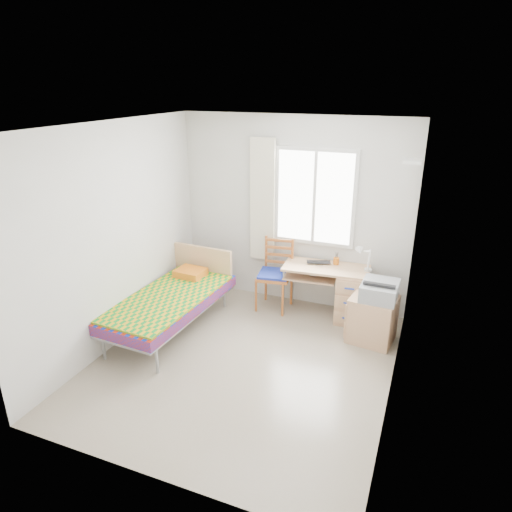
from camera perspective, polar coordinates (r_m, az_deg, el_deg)
The scene contains 17 objects.
floor at distance 5.32m, azimuth -1.58°, elevation -13.14°, with size 3.50×3.50×0.00m, color #BCAD93.
ceiling at distance 4.42m, azimuth -1.93°, elevation 15.98°, with size 3.50×3.50×0.00m, color white.
wall_back at distance 6.28m, azimuth 4.64°, elevation 5.37°, with size 3.20×3.20×0.00m, color silver.
wall_left at distance 5.52m, azimuth -17.19°, elevation 2.25°, with size 3.50×3.50×0.00m, color silver.
wall_right at distance 4.38m, azimuth 17.89°, elevation -2.75°, with size 3.50×3.50×0.00m, color silver.
window at distance 6.12m, azimuth 7.35°, elevation 7.27°, with size 1.10×0.04×1.30m.
curtain at distance 6.31m, azimuth 0.82°, elevation 6.93°, with size 0.35×0.05×1.70m, color #F1E4C7.
floating_shelf at distance 5.50m, azimuth 19.02°, elevation 11.16°, with size 0.20×0.32×0.03m, color white.
bed at distance 5.89m, azimuth -10.48°, elevation -5.36°, with size 1.00×1.96×0.83m.
desk at distance 6.15m, azimuth 11.28°, elevation -4.46°, with size 1.16×0.60×0.70m.
chair at distance 6.28m, azimuth 2.51°, elevation -1.76°, with size 0.49×0.49×0.99m.
cabinet at distance 5.76m, azimuth 14.29°, elevation -7.64°, with size 0.59×0.54×0.57m.
printer at distance 5.60m, azimuth 15.19°, elevation -4.13°, with size 0.43×0.49×0.21m.
laptop at distance 6.13m, azimuth 7.86°, elevation -0.97°, with size 0.31×0.20×0.02m, color black.
pen_cup at distance 6.16m, azimuth 9.99°, elevation -0.62°, with size 0.08×0.08×0.09m, color orange.
task_lamp at distance 5.87m, azimuth 13.25°, elevation 0.02°, with size 0.22×0.31×0.38m.
book at distance 6.16m, azimuth 6.72°, elevation -2.02°, with size 0.15×0.20×0.02m, color gray.
Camera 1 is at (1.76, -4.03, 2.99)m, focal length 32.00 mm.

